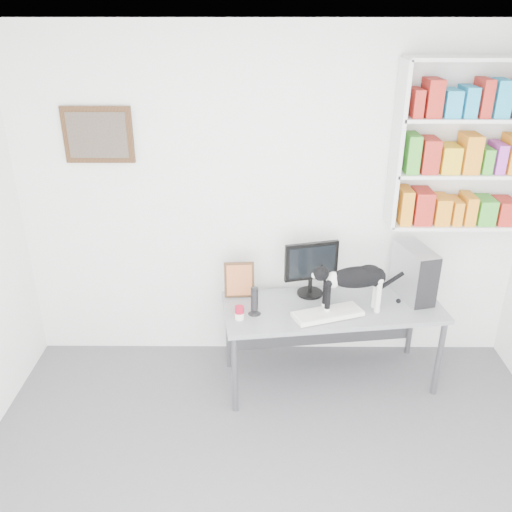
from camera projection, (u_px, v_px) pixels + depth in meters
name	position (u px, v px, depth m)	size (l,w,h in m)	color
room	(281.00, 351.00, 2.46)	(4.01, 4.01, 2.70)	#56565B
bookshelf	(466.00, 146.00, 3.92)	(1.03, 0.28, 1.24)	silver
wall_art	(98.00, 135.00, 4.02)	(0.52, 0.04, 0.42)	#4E2F19
desk	(330.00, 343.00, 4.28)	(1.66, 0.65, 0.69)	gray
monitor	(311.00, 268.00, 4.21)	(0.43, 0.20, 0.46)	black
keyboard	(328.00, 314.00, 3.99)	(0.51, 0.20, 0.04)	white
pc_tower	(414.00, 273.00, 4.18)	(0.18, 0.41, 0.41)	#BCBCC1
speaker	(254.00, 301.00, 3.98)	(0.10, 0.10, 0.22)	black
leaning_print	(239.00, 279.00, 4.22)	(0.23, 0.09, 0.29)	#4E2F19
soup_can	(239.00, 313.00, 3.94)	(0.07, 0.07, 0.10)	maroon
cat	(354.00, 289.00, 3.98)	(0.62, 0.17, 0.38)	black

